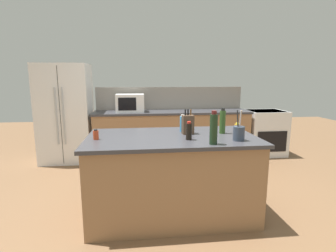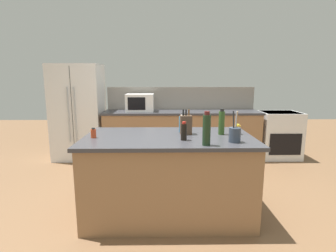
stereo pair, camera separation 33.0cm
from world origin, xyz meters
name	(u,v)px [view 1 (the left image)]	position (x,y,z in m)	size (l,w,h in m)	color
ground_plane	(171,212)	(0.00, 0.00, 0.00)	(14.00, 14.00, 0.00)	brown
back_counter_run	(172,134)	(0.30, 2.20, 0.47)	(3.06, 0.66, 0.94)	#936B47
wall_backsplash	(170,98)	(0.30, 2.52, 1.17)	(3.02, 0.03, 0.46)	gray
kitchen_island	(171,175)	(0.00, 0.00, 0.47)	(1.90, 1.06, 0.94)	#936B47
refrigerator	(66,113)	(-1.74, 2.25, 0.92)	(0.93, 0.75, 1.84)	white
range_oven	(265,132)	(2.25, 2.20, 0.47)	(0.76, 0.65, 0.92)	white
microwave	(130,103)	(-0.52, 2.20, 1.11)	(0.53, 0.39, 0.34)	white
knife_block	(188,124)	(0.20, 0.09, 1.05)	(0.14, 0.11, 0.29)	#4C3828
utensil_crock	(239,133)	(0.67, -0.29, 1.02)	(0.12, 0.12, 0.32)	#333D4C
dish_soap_bottle	(182,124)	(0.16, 0.23, 1.04)	(0.06, 0.06, 0.21)	#3384BC
olive_oil_bottle	(223,121)	(0.62, 0.07, 1.08)	(0.07, 0.07, 0.30)	#2D4C1E
wine_bottle	(214,129)	(0.36, -0.42, 1.10)	(0.08, 0.08, 0.34)	black
honey_jar	(237,128)	(0.81, 0.09, 0.99)	(0.07, 0.07, 0.12)	gold
soy_sauce_bottle	(189,131)	(0.16, -0.20, 1.03)	(0.06, 0.06, 0.20)	black
spice_jar_paprika	(96,135)	(-0.83, -0.08, 0.99)	(0.06, 0.06, 0.11)	#B73D1E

